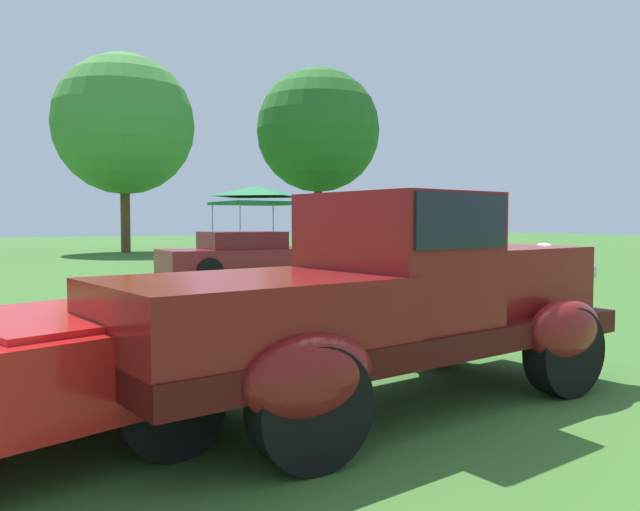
# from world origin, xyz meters

# --- Properties ---
(ground_plane) EXTENTS (120.00, 120.00, 0.00)m
(ground_plane) POSITION_xyz_m (0.00, 0.00, 0.00)
(ground_plane) COLOR #386628
(feature_pickup_truck) EXTENTS (4.66, 2.20, 1.70)m
(feature_pickup_truck) POSITION_xyz_m (-0.42, -0.28, 0.87)
(feature_pickup_truck) COLOR #400B0B
(feature_pickup_truck) RESTS_ON ground_plane
(show_car_burgundy) EXTENTS (4.37, 1.87, 1.22)m
(show_car_burgundy) POSITION_xyz_m (3.11, 10.15, 0.60)
(show_car_burgundy) COLOR maroon
(show_car_burgundy) RESTS_ON ground_plane
(show_car_charcoal) EXTENTS (3.99, 1.89, 1.22)m
(show_car_charcoal) POSITION_xyz_m (8.85, 11.62, 0.60)
(show_car_charcoal) COLOR #28282D
(show_car_charcoal) RESTS_ON ground_plane
(spectator_near_truck) EXTENTS (0.45, 0.46, 1.69)m
(spectator_near_truck) POSITION_xyz_m (7.15, 8.58, 0.91)
(spectator_near_truck) COLOR #383838
(spectator_near_truck) RESTS_ON ground_plane
(spectator_by_row) EXTENTS (0.32, 0.44, 1.69)m
(spectator_by_row) POSITION_xyz_m (5.54, 4.26, 0.91)
(spectator_by_row) COLOR #7F7056
(spectator_by_row) RESTS_ON ground_plane
(canopy_tent_left_field) EXTENTS (2.69, 2.69, 2.71)m
(canopy_tent_left_field) POSITION_xyz_m (6.15, 15.93, 2.42)
(canopy_tent_left_field) COLOR #B7B7BC
(canopy_tent_left_field) RESTS_ON ground_plane
(treeline_center) EXTENTS (6.56, 6.56, 9.31)m
(treeline_center) POSITION_xyz_m (4.20, 26.39, 6.01)
(treeline_center) COLOR brown
(treeline_center) RESTS_ON ground_plane
(treeline_mid_right) EXTENTS (6.70, 6.70, 9.77)m
(treeline_mid_right) POSITION_xyz_m (14.50, 25.81, 6.41)
(treeline_mid_right) COLOR #47331E
(treeline_mid_right) RESTS_ON ground_plane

